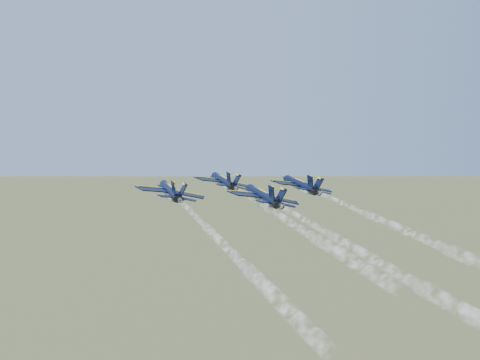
{
  "coord_description": "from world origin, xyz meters",
  "views": [
    {
      "loc": [
        -3.22,
        -90.0,
        118.65
      ],
      "look_at": [
        -0.65,
        -0.63,
        107.35
      ],
      "focal_mm": 40.0,
      "sensor_mm": 36.0,
      "label": 1
    }
  ],
  "objects_px": {
    "jet_slot": "(262,196)",
    "jet_left": "(170,191)",
    "jet_lead": "(223,181)",
    "jet_right": "(300,185)"
  },
  "relations": [
    {
      "from": "jet_slot",
      "to": "jet_left",
      "type": "bearing_deg",
      "value": 142.17
    },
    {
      "from": "jet_lead",
      "to": "jet_left",
      "type": "distance_m",
      "value": 14.6
    },
    {
      "from": "jet_right",
      "to": "jet_slot",
      "type": "relative_size",
      "value": 1.0
    },
    {
      "from": "jet_left",
      "to": "jet_right",
      "type": "xyz_separation_m",
      "value": [
        21.62,
        6.55,
        0.0
      ]
    },
    {
      "from": "jet_lead",
      "to": "jet_right",
      "type": "xyz_separation_m",
      "value": [
        13.23,
        -5.4,
        0.0
      ]
    },
    {
      "from": "jet_left",
      "to": "jet_lead",
      "type": "bearing_deg",
      "value": 37.91
    },
    {
      "from": "jet_left",
      "to": "jet_right",
      "type": "bearing_deg",
      "value": -0.16
    },
    {
      "from": "jet_right",
      "to": "jet_slot",
      "type": "distance_m",
      "value": 14.05
    },
    {
      "from": "jet_right",
      "to": "jet_slot",
      "type": "bearing_deg",
      "value": -138.63
    },
    {
      "from": "jet_left",
      "to": "jet_right",
      "type": "height_order",
      "value": "same"
    }
  ]
}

